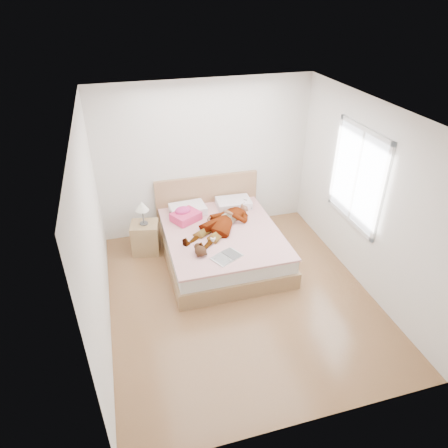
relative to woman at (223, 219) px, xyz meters
name	(u,v)px	position (x,y,z in m)	size (l,w,h in m)	color
ground	(240,296)	(-0.06, -1.11, -0.62)	(4.00, 4.00, 0.00)	#4C2E18
woman	(223,219)	(0.00, 0.00, 0.00)	(0.61, 1.62, 0.22)	white
hair	(183,214)	(-0.57, 0.45, -0.07)	(0.44, 0.54, 0.08)	black
phone	(187,208)	(-0.50, 0.40, 0.06)	(0.04, 0.09, 0.01)	silver
room_shell	(357,177)	(1.71, -0.81, 0.88)	(4.00, 4.00, 4.00)	white
bed	(221,241)	(-0.06, -0.08, -0.35)	(1.80, 2.08, 1.00)	olive
towel	(185,215)	(-0.55, 0.33, -0.02)	(0.54, 0.50, 0.22)	#DE3C71
magazine	(227,257)	(-0.18, -0.84, -0.10)	(0.49, 0.43, 0.02)	white
coffee_mug	(213,240)	(-0.28, -0.43, -0.07)	(0.12, 0.10, 0.09)	white
plush_toy	(200,250)	(-0.53, -0.67, -0.04)	(0.20, 0.27, 0.14)	black
nightstand	(145,235)	(-1.22, 0.36, -0.31)	(0.50, 0.46, 0.93)	olive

